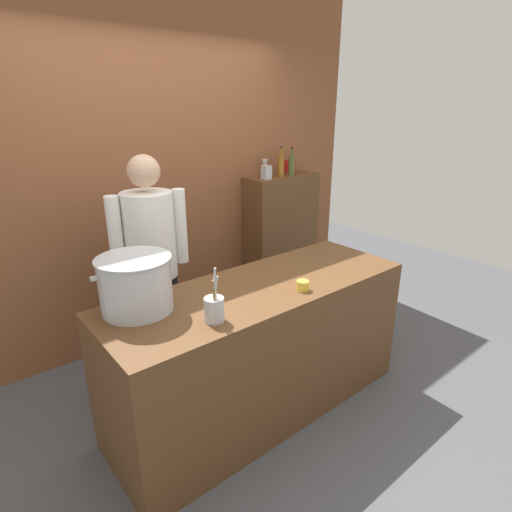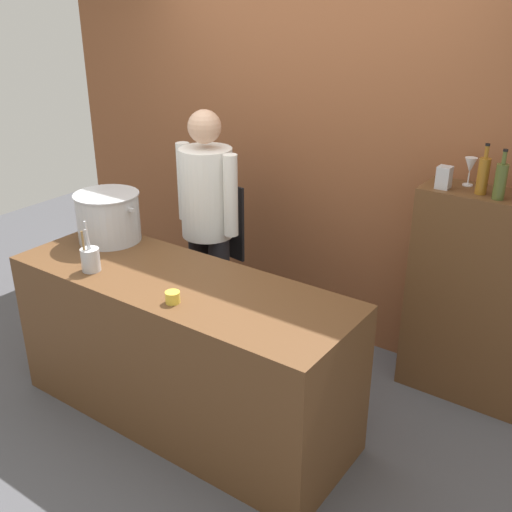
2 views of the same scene
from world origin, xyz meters
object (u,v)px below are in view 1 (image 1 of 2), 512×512
Objects in this scene: butter_jar at (303,285)px; wine_bottle_olive at (292,165)px; stockpot_large at (136,284)px; utensil_crock at (214,308)px; chef at (151,258)px; wine_bottle_amber at (281,165)px; spice_tin_silver at (266,172)px; wine_glass_wide at (265,164)px; spice_tin_red at (290,166)px.

wine_bottle_olive is (1.16, 1.31, 0.48)m from butter_jar.
stockpot_large is 0.45m from utensil_crock.
wine_bottle_amber is (1.59, 0.43, 0.45)m from chef.
chef reaches higher than butter_jar.
wine_bottle_amber is at bearing -156.99° from chef.
spice_tin_silver is (1.48, 1.31, 0.40)m from utensil_crock.
chef reaches higher than spice_tin_silver.
wine_glass_wide is (1.82, 1.08, 0.37)m from stockpot_large.
chef is 5.59× the size of utensil_crock.
spice_tin_silver is (-0.20, -0.02, -0.04)m from wine_bottle_amber.
butter_jar is 2.05m from spice_tin_red.
chef is at bearing -164.96° from wine_bottle_amber.
wine_glass_wide is (0.95, 1.47, 0.49)m from butter_jar.
spice_tin_red is (0.47, 0.17, -0.00)m from spice_tin_silver.
wine_bottle_amber is at bearing 38.45° from utensil_crock.
wine_bottle_olive is 0.25m from spice_tin_red.
chef reaches higher than wine_bottle_olive.
wine_bottle_amber is 2.21× the size of spice_tin_silver.
stockpot_large is 1.99m from spice_tin_silver.
wine_glass_wide is (-0.21, 0.15, 0.01)m from wine_bottle_olive.
butter_jar is (0.53, -0.93, -0.04)m from chef.
wine_bottle_olive reaches higher than stockpot_large.
stockpot_large is at bearing -155.50° from wine_bottle_olive.
spice_tin_silver is (0.85, 1.33, 0.44)m from butter_jar.
butter_jar is at bearing -23.92° from stockpot_large.
wine_bottle_amber reaches higher than wine_bottle_olive.
spice_tin_silver is at bearing 176.84° from wine_bottle_olive.
wine_glass_wide is (1.57, 1.45, 0.45)m from utensil_crock.
chef is at bearing -163.68° from spice_tin_silver.
spice_tin_red is at bearing 37.40° from utensil_crock.
chef is at bearing -159.90° from wine_glass_wide.
stockpot_large is 2.19m from wine_bottle_amber.
utensil_crock is 2.43× the size of spice_tin_red.
stockpot_large is 1.68× the size of wine_bottle_olive.
chef is at bearing -162.62° from spice_tin_red.
spice_tin_silver is 0.50m from spice_tin_red.
spice_tin_silver is at bearing -174.06° from wine_bottle_amber.
spice_tin_silver is at bearing -155.71° from chef.
butter_jar is at bearing 127.76° from chef.
wine_bottle_amber is (1.68, 1.33, 0.44)m from utensil_crock.
spice_tin_red reaches higher than utensil_crock.
wine_bottle_olive is at bearing -130.39° from spice_tin_red.
wine_bottle_amber is 0.21m from spice_tin_silver.
spice_tin_silver is at bearing 57.34° from butter_jar.
wine_bottle_olive is (0.10, -0.04, -0.00)m from wine_bottle_amber.
wine_bottle_amber is (1.93, 0.96, 0.36)m from stockpot_large.
spice_tin_red is (2.19, 1.12, 0.32)m from stockpot_large.
wine_bottle_amber is 1.72× the size of wine_glass_wide.
utensil_crock is at bearing -138.38° from spice_tin_silver.
utensil_crock is 2.36× the size of spice_tin_silver.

